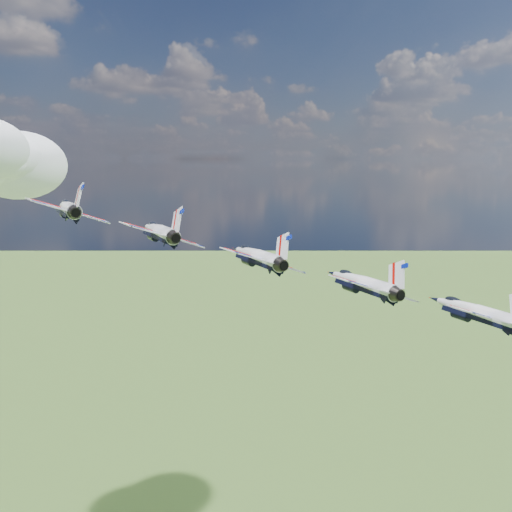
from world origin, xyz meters
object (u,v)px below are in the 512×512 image
jet_0 (68,208)px  jet_4 (473,311)px  jet_1 (159,231)px  jet_2 (256,256)px  jet_3 (361,283)px

jet_0 → jet_4: 54.38m
jet_1 → jet_4: (28.04, -28.41, -8.38)m
jet_2 → jet_0: bearing=141.0°
jet_4 → jet_0: bearing=141.0°
jet_2 → jet_4: jet_2 is taller
jet_3 → jet_4: size_ratio=1.00×
jet_0 → jet_3: jet_0 is taller
jet_1 → jet_2: jet_1 is taller
jet_0 → jet_2: size_ratio=1.00×
jet_1 → jet_3: (18.69, -18.94, -5.59)m
jet_1 → jet_2: size_ratio=1.00×
jet_0 → jet_2: 27.19m
jet_1 → jet_3: size_ratio=1.00×
jet_3 → jet_4: bearing=-39.0°
jet_0 → jet_1: jet_0 is taller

